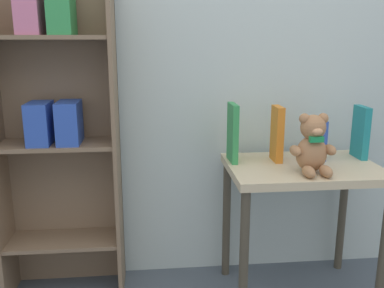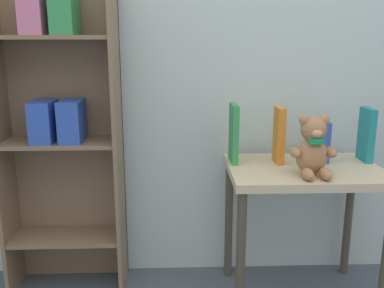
{
  "view_description": "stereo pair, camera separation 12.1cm",
  "coord_description": "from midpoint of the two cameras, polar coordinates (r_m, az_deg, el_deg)",
  "views": [
    {
      "loc": [
        -0.41,
        -0.75,
        1.21
      ],
      "look_at": [
        -0.22,
        1.1,
        0.75
      ],
      "focal_mm": 40.0,
      "sensor_mm": 36.0,
      "label": 1
    },
    {
      "loc": [
        -0.29,
        -0.76,
        1.21
      ],
      "look_at": [
        -0.22,
        1.1,
        0.75
      ],
      "focal_mm": 40.0,
      "sensor_mm": 36.0,
      "label": 2
    }
  ],
  "objects": [
    {
      "name": "book_standing_blue",
      "position": [
        2.08,
        18.59,
        0.32
      ],
      "size": [
        0.04,
        0.1,
        0.19
      ],
      "primitive_type": "cube",
      "rotation": [
        0.0,
        0.0,
        0.01
      ],
      "color": "#2D51B7",
      "rests_on": "display_table"
    },
    {
      "name": "book_standing_orange",
      "position": [
        2.0,
        13.23,
        1.16
      ],
      "size": [
        0.03,
        0.11,
        0.26
      ],
      "primitive_type": "cube",
      "rotation": [
        0.0,
        0.0,
        -0.01
      ],
      "color": "orange",
      "rests_on": "display_table"
    },
    {
      "name": "book_standing_green",
      "position": [
        1.97,
        7.34,
        1.4
      ],
      "size": [
        0.03,
        0.14,
        0.27
      ],
      "primitive_type": "cube",
      "rotation": [
        0.0,
        0.0,
        0.02
      ],
      "color": "#33934C",
      "rests_on": "display_table"
    },
    {
      "name": "display_table",
      "position": [
        2.02,
        16.3,
        -5.73
      ],
      "size": [
        0.68,
        0.47,
        0.65
      ],
      "color": "beige",
      "rests_on": "ground_plane"
    },
    {
      "name": "teddy_bear",
      "position": [
        1.86,
        17.63,
        -0.51
      ],
      "size": [
        0.19,
        0.18,
        0.25
      ],
      "color": "#A8754C",
      "rests_on": "display_table"
    },
    {
      "name": "bookshelf_side",
      "position": [
        2.06,
        -15.54,
        3.19
      ],
      "size": [
        0.55,
        0.25,
        1.48
      ],
      "color": "#7F664C",
      "rests_on": "ground_plane"
    },
    {
      "name": "book_standing_teal",
      "position": [
        2.16,
        23.72,
        1.14
      ],
      "size": [
        0.03,
        0.13,
        0.25
      ],
      "primitive_type": "cube",
      "rotation": [
        0.0,
        0.0,
        -0.02
      ],
      "color": "teal",
      "rests_on": "display_table"
    },
    {
      "name": "wall_back",
      "position": [
        2.14,
        7.49,
        14.86
      ],
      "size": [
        4.8,
        0.06,
        2.5
      ],
      "color": "silver",
      "rests_on": "ground_plane"
    }
  ]
}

